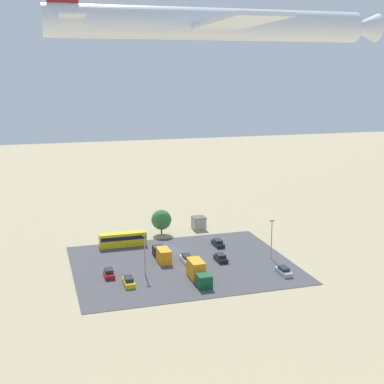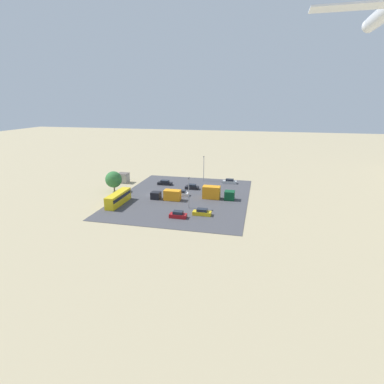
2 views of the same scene
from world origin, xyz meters
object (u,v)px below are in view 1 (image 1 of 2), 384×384
parked_truck_0 (162,254)px  airplane (220,24)px  bus (123,239)px  shed_building (199,223)px  parked_car_5 (129,282)px  parked_car_0 (187,259)px  parked_car_2 (218,243)px  parked_car_1 (284,271)px  parked_car_4 (109,274)px  parked_car_3 (221,258)px  parked_truck_1 (198,272)px

parked_truck_0 → airplane: 64.21m
bus → parked_truck_0: 13.33m
shed_building → parked_car_5: (23.73, 31.73, -0.85)m
parked_car_0 → parked_car_2: parked_car_0 is taller
parked_car_0 → airplane: 63.26m
bus → parked_car_1: bus is taller
parked_car_2 → parked_car_4: size_ratio=1.16×
parked_car_4 → parked_truck_0: parked_truck_0 is taller
parked_car_4 → bus: bearing=72.3°
parked_car_0 → parked_car_4: parked_car_4 is taller
parked_car_2 → airplane: bearing=70.3°
parked_car_5 → parked_truck_0: (-9.29, -11.57, 0.64)m
parked_car_1 → parked_car_3: bearing=131.1°
bus → parked_car_0: bus is taller
parked_car_1 → parked_car_4: size_ratio=1.13×
parked_car_2 → parked_truck_0: bearing=20.9°
shed_building → airplane: bearing=74.3°
parked_car_4 → airplane: 60.35m
parked_car_0 → parked_car_2: size_ratio=0.96×
bus → parked_truck_0: size_ratio=1.28×
parked_car_5 → shed_building: bearing=53.2°
parked_car_3 → parked_truck_1: parked_truck_1 is taller
parked_car_5 → airplane: 56.64m
parked_car_0 → parked_car_3: parked_car_0 is taller
parked_car_1 → parked_truck_0: 25.79m
parked_car_4 → parked_truck_0: size_ratio=0.48×
shed_building → parked_car_0: size_ratio=0.78×
parked_car_2 → parked_car_5: 29.26m
shed_building → bus: size_ratio=0.33×
parked_car_1 → parked_car_2: bearing=107.8°
parked_car_3 → parked_car_4: 24.00m
parked_truck_0 → parked_truck_1: 13.64m
parked_car_2 → parked_car_5: (23.75, 17.09, 0.01)m
bus → parked_car_5: size_ratio=2.41×
bus → parked_car_3: (-18.15, 15.87, -1.06)m
parked_car_2 → parked_car_4: bearing=24.1°
parked_car_5 → parked_truck_0: 14.85m
parked_car_2 → parked_car_3: size_ratio=1.12×
bus → parked_car_5: bearing=-6.9°
shed_building → airplane: size_ratio=0.09×
parked_car_3 → parked_car_1: bearing=131.1°
parked_car_3 → parked_truck_0: size_ratio=0.50×
parked_car_3 → airplane: size_ratio=0.11×
shed_building → parked_truck_0: (14.44, 20.16, -0.21)m
parked_car_1 → parked_car_5: 30.49m
parked_car_3 → parked_car_4: size_ratio=1.04×
parked_car_0 → parked_truck_1: (0.71, 10.46, 0.95)m
parked_car_0 → parked_truck_0: bearing=-29.4°
shed_building → airplane: airplane is taller
parked_car_5 → parked_truck_1: parked_truck_1 is taller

